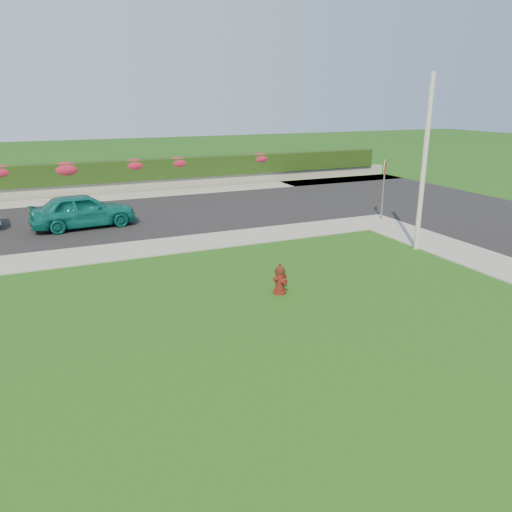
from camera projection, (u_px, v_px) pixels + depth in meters
name	position (u px, v px, depth m)	size (l,w,h in m)	color
ground	(362.00, 349.00, 10.27)	(120.00, 120.00, 0.00)	black
street_far	(61.00, 223.00, 20.54)	(26.00, 8.00, 0.04)	black
sidewalk_far	(37.00, 261.00, 15.80)	(24.00, 2.00, 0.04)	gray
curb_corner	(375.00, 222.00, 20.81)	(2.00, 2.00, 0.04)	gray
sidewalk_beyond	(135.00, 195.00, 26.45)	(34.00, 2.00, 0.04)	gray
retaining_wall	(130.00, 186.00, 27.67)	(34.00, 0.40, 0.60)	gray
hedge	(128.00, 170.00, 27.50)	(32.00, 0.90, 1.10)	black
fire_hydrant	(280.00, 279.00, 13.10)	(0.43, 0.41, 0.82)	#4A130B
sedan_teal	(83.00, 210.00, 19.67)	(1.60, 3.99, 1.36)	#0D6660
utility_pole	(424.00, 165.00, 16.28)	(0.16, 0.16, 5.73)	silver
stop_sign	(384.00, 175.00, 20.65)	(0.51, 0.50, 2.55)	slate
flower_clump_b	(0.00, 172.00, 24.88)	(1.40, 0.90, 0.70)	#AC1D43
flower_clump_c	(66.00, 169.00, 26.10)	(1.55, 1.00, 0.77)	#AC1D43
flower_clump_d	(134.00, 165.00, 27.45)	(1.38, 0.89, 0.69)	#AC1D43
flower_clump_e	(178.00, 163.00, 28.41)	(1.34, 0.86, 0.67)	#AC1D43
flower_clump_f	(260.00, 159.00, 30.37)	(1.33, 0.86, 0.67)	#AC1D43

